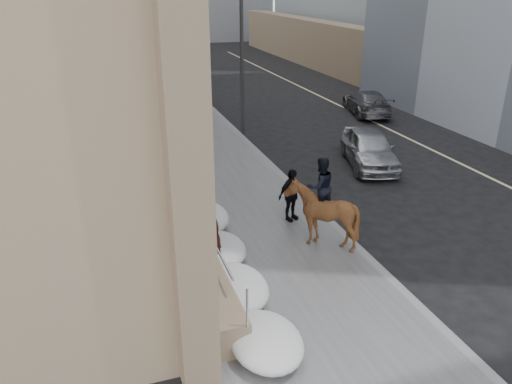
{
  "coord_description": "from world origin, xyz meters",
  "views": [
    {
      "loc": [
        -4.16,
        -9.77,
        7.27
      ],
      "look_at": [
        -0.09,
        2.67,
        1.7
      ],
      "focal_mm": 35.0,
      "sensor_mm": 36.0,
      "label": 1
    }
  ],
  "objects_px": {
    "mounted_horse_right": "(321,210)",
    "car_silver": "(369,148)",
    "mounted_horse_left": "(206,219)",
    "pedestrian": "(291,195)",
    "car_grey": "(367,102)"
  },
  "relations": [
    {
      "from": "car_silver",
      "to": "car_grey",
      "type": "distance_m",
      "value": 9.04
    },
    {
      "from": "car_grey",
      "to": "mounted_horse_left",
      "type": "bearing_deg",
      "value": 59.15
    },
    {
      "from": "mounted_horse_left",
      "to": "car_grey",
      "type": "bearing_deg",
      "value": -148.34
    },
    {
      "from": "mounted_horse_left",
      "to": "mounted_horse_right",
      "type": "xyz_separation_m",
      "value": [
        3.22,
        -0.57,
        0.07
      ]
    },
    {
      "from": "car_silver",
      "to": "car_grey",
      "type": "height_order",
      "value": "car_silver"
    },
    {
      "from": "mounted_horse_right",
      "to": "pedestrian",
      "type": "bearing_deg",
      "value": -90.38
    },
    {
      "from": "mounted_horse_left",
      "to": "car_silver",
      "type": "height_order",
      "value": "mounted_horse_left"
    },
    {
      "from": "car_silver",
      "to": "car_grey",
      "type": "relative_size",
      "value": 0.94
    },
    {
      "from": "mounted_horse_right",
      "to": "pedestrian",
      "type": "xyz_separation_m",
      "value": [
        -0.2,
        1.77,
        -0.23
      ]
    },
    {
      "from": "mounted_horse_right",
      "to": "car_silver",
      "type": "relative_size",
      "value": 0.59
    },
    {
      "from": "pedestrian",
      "to": "car_silver",
      "type": "xyz_separation_m",
      "value": [
        5.17,
        4.07,
        -0.22
      ]
    },
    {
      "from": "mounted_horse_left",
      "to": "mounted_horse_right",
      "type": "distance_m",
      "value": 3.27
    },
    {
      "from": "mounted_horse_left",
      "to": "pedestrian",
      "type": "distance_m",
      "value": 3.25
    },
    {
      "from": "mounted_horse_left",
      "to": "pedestrian",
      "type": "height_order",
      "value": "mounted_horse_left"
    },
    {
      "from": "pedestrian",
      "to": "car_silver",
      "type": "height_order",
      "value": "pedestrian"
    }
  ]
}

